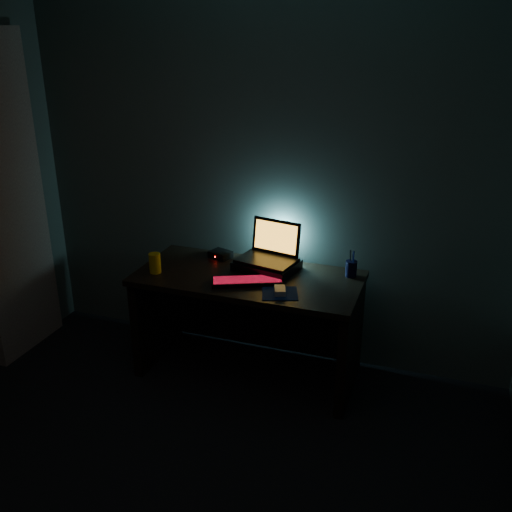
{
  "coord_description": "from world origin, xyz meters",
  "views": [
    {
      "loc": [
        1.19,
        -1.64,
        2.29
      ],
      "look_at": [
        0.07,
        1.57,
        0.92
      ],
      "focal_mm": 40.0,
      "sensor_mm": 36.0,
      "label": 1
    }
  ],
  "objects_px": {
    "pen_cup": "(351,269)",
    "juice_glass": "(155,263)",
    "mouse": "(280,291)",
    "router": "(221,254)",
    "keyboard": "(247,281)",
    "laptop": "(271,251)"
  },
  "relations": [
    {
      "from": "laptop",
      "to": "pen_cup",
      "type": "bearing_deg",
      "value": 13.86
    },
    {
      "from": "keyboard",
      "to": "router",
      "type": "height_order",
      "value": "router"
    },
    {
      "from": "mouse",
      "to": "router",
      "type": "bearing_deg",
      "value": 124.18
    },
    {
      "from": "keyboard",
      "to": "pen_cup",
      "type": "distance_m",
      "value": 0.7
    },
    {
      "from": "mouse",
      "to": "pen_cup",
      "type": "height_order",
      "value": "pen_cup"
    },
    {
      "from": "juice_glass",
      "to": "laptop",
      "type": "bearing_deg",
      "value": 26.1
    },
    {
      "from": "mouse",
      "to": "pen_cup",
      "type": "bearing_deg",
      "value": 29.1
    },
    {
      "from": "keyboard",
      "to": "pen_cup",
      "type": "height_order",
      "value": "pen_cup"
    },
    {
      "from": "laptop",
      "to": "juice_glass",
      "type": "bearing_deg",
      "value": -142.79
    },
    {
      "from": "juice_glass",
      "to": "mouse",
      "type": "bearing_deg",
      "value": -2.51
    },
    {
      "from": "pen_cup",
      "to": "router",
      "type": "bearing_deg",
      "value": 178.75
    },
    {
      "from": "laptop",
      "to": "mouse",
      "type": "height_order",
      "value": "laptop"
    },
    {
      "from": "juice_glass",
      "to": "router",
      "type": "distance_m",
      "value": 0.5
    },
    {
      "from": "keyboard",
      "to": "juice_glass",
      "type": "xyz_separation_m",
      "value": [
        -0.64,
        -0.04,
        0.05
      ]
    },
    {
      "from": "pen_cup",
      "to": "laptop",
      "type": "bearing_deg",
      "value": -177.24
    },
    {
      "from": "router",
      "to": "pen_cup",
      "type": "bearing_deg",
      "value": 16.99
    },
    {
      "from": "pen_cup",
      "to": "juice_glass",
      "type": "bearing_deg",
      "value": -163.54
    },
    {
      "from": "laptop",
      "to": "juice_glass",
      "type": "relative_size",
      "value": 3.11
    },
    {
      "from": "pen_cup",
      "to": "router",
      "type": "height_order",
      "value": "pen_cup"
    },
    {
      "from": "laptop",
      "to": "juice_glass",
      "type": "height_order",
      "value": "laptop"
    },
    {
      "from": "juice_glass",
      "to": "router",
      "type": "height_order",
      "value": "juice_glass"
    },
    {
      "from": "keyboard",
      "to": "juice_glass",
      "type": "bearing_deg",
      "value": 159.75
    }
  ]
}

